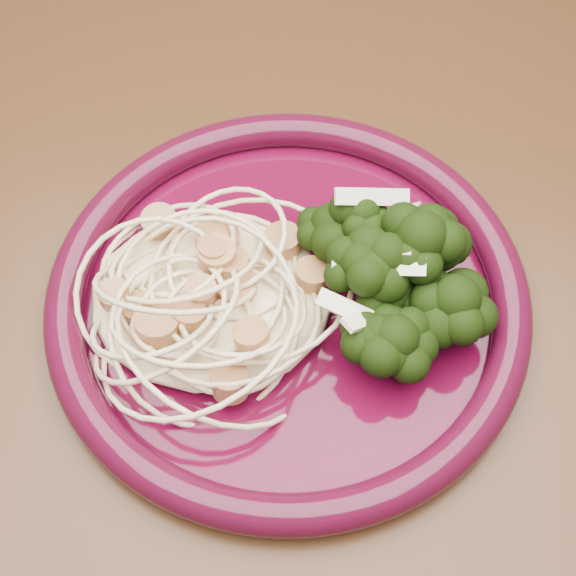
# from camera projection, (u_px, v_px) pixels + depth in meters

# --- Properties ---
(dining_table) EXTENTS (1.20, 0.80, 0.75)m
(dining_table) POSITION_uv_depth(u_px,v_px,m) (178.00, 427.00, 0.56)
(dining_table) COLOR #472814
(dining_table) RESTS_ON ground
(dinner_plate) EXTENTS (0.33, 0.33, 0.02)m
(dinner_plate) POSITION_uv_depth(u_px,v_px,m) (288.00, 296.00, 0.49)
(dinner_plate) COLOR #44051D
(dinner_plate) RESTS_ON dining_table
(spaghetti_pile) EXTENTS (0.16, 0.15, 0.03)m
(spaghetti_pile) POSITION_uv_depth(u_px,v_px,m) (210.00, 288.00, 0.47)
(spaghetti_pile) COLOR #F9E3AD
(spaghetti_pile) RESTS_ON dinner_plate
(scallop_cluster) EXTENTS (0.15, 0.15, 0.04)m
(scallop_cluster) POSITION_uv_depth(u_px,v_px,m) (204.00, 251.00, 0.44)
(scallop_cluster) COLOR tan
(scallop_cluster) RESTS_ON spaghetti_pile
(broccoli_pile) EXTENTS (0.12, 0.17, 0.06)m
(broccoli_pile) POSITION_uv_depth(u_px,v_px,m) (385.00, 271.00, 0.47)
(broccoli_pile) COLOR black
(broccoli_pile) RESTS_ON dinner_plate
(onion_garnish) EXTENTS (0.08, 0.11, 0.05)m
(onion_garnish) POSITION_uv_depth(u_px,v_px,m) (391.00, 237.00, 0.44)
(onion_garnish) COLOR #ECEBC6
(onion_garnish) RESTS_ON broccoli_pile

